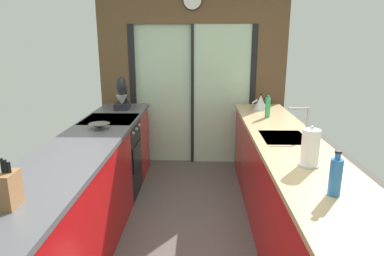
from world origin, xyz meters
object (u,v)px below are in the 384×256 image
Objects in this scene: knife_block at (9,189)px; paper_towel_roll at (310,148)px; oven_range at (112,157)px; stand_mixer at (122,97)px; soap_bottle_far at (268,107)px; kettle at (261,102)px; mixing_bowl at (99,126)px; soap_bottle_near at (336,176)px.

paper_towel_roll reaches higher than knife_block.
oven_range is 2.19× the size of stand_mixer.
soap_bottle_far is at bearing -13.95° from stand_mixer.
kettle is at bearing 56.29° from knife_block.
knife_block is at bearing -89.49° from oven_range.
mixing_bowl is 1.62m from knife_block.
paper_towel_roll is (1.78, -1.99, -0.03)m from stand_mixer.
mixing_bowl is 1.04m from stand_mixer.
soap_bottle_near is 0.96× the size of soap_bottle_far.
stand_mixer reaches higher than oven_range.
soap_bottle_near is (1.80, -1.89, 0.58)m from oven_range.
paper_towel_roll is (-0.00, -1.55, 0.01)m from soap_bottle_far.
kettle is at bearing 89.94° from paper_towel_roll.
soap_bottle_far is at bearing 90.00° from paper_towel_roll.
paper_towel_roll reaches higher than oven_range.
stand_mixer is 1.78m from kettle.
knife_block is 2.65m from stand_mixer.
oven_range is 1.90m from soap_bottle_far.
oven_range is 2.68m from soap_bottle_near.
mixing_bowl is at bearing -161.76° from soap_bottle_far.
soap_bottle_near is (-0.00, -2.48, 0.02)m from kettle.
kettle is 0.47m from soap_bottle_far.
oven_range is 0.84m from stand_mixer.
mixing_bowl is at bearing -149.41° from kettle.
soap_bottle_near is (1.78, 0.19, 0.01)m from knife_block.
oven_range is at bearing -176.11° from soap_bottle_far.
knife_block is 2.83m from soap_bottle_far.
knife_block is at bearing -90.00° from mixing_bowl.
oven_range is 4.32× the size of mixing_bowl.
soap_bottle_far is at bearing -90.26° from kettle.
knife_block is 1.90m from paper_towel_roll.
soap_bottle_far reaches higher than oven_range.
oven_range is at bearing 133.51° from soap_bottle_near.
mixing_bowl is 0.79× the size of soap_bottle_near.
knife_block is 0.65× the size of stand_mixer.
stand_mixer reaches higher than paper_towel_roll.
soap_bottle_far reaches higher than knife_block.
kettle is at bearing 89.95° from soap_bottle_near.
oven_range is at bearing -91.87° from stand_mixer.
stand_mixer is at bearing 125.90° from soap_bottle_near.
stand_mixer reaches higher than kettle.
oven_range is 1.97m from kettle.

